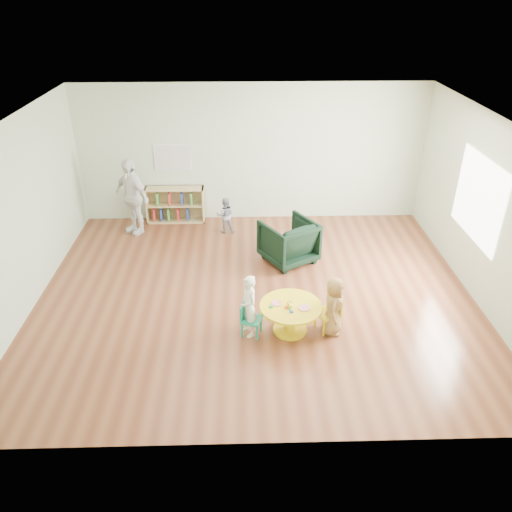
% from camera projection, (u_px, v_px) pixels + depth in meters
% --- Properties ---
extents(room, '(7.10, 7.00, 2.80)m').
position_uv_depth(room, '(257.00, 185.00, 7.23)').
color(room, brown).
rests_on(room, ground).
extents(activity_table, '(0.89, 0.89, 0.49)m').
position_uv_depth(activity_table, '(291.00, 313.00, 7.15)').
color(activity_table, yellow).
rests_on(activity_table, ground).
extents(kid_chair_left, '(0.35, 0.35, 0.52)m').
position_uv_depth(kid_chair_left, '(249.00, 318.00, 7.11)').
color(kid_chair_left, '#1A9273').
rests_on(kid_chair_left, ground).
extents(kid_chair_right, '(0.39, 0.39, 0.57)m').
position_uv_depth(kid_chair_right, '(330.00, 311.00, 7.20)').
color(kid_chair_right, yellow).
rests_on(kid_chair_right, ground).
extents(bookshelf, '(1.20, 0.30, 0.75)m').
position_uv_depth(bookshelf, '(175.00, 205.00, 10.43)').
color(bookshelf, tan).
rests_on(bookshelf, ground).
extents(alphabet_poster, '(0.74, 0.01, 0.54)m').
position_uv_depth(alphabet_poster, '(172.00, 157.00, 10.05)').
color(alphabet_poster, white).
rests_on(alphabet_poster, ground).
extents(armchair, '(1.16, 1.17, 0.79)m').
position_uv_depth(armchair, '(289.00, 241.00, 8.92)').
color(armchair, black).
rests_on(armchair, ground).
extents(child_left, '(0.34, 0.41, 0.95)m').
position_uv_depth(child_left, '(249.00, 306.00, 7.01)').
color(child_left, white).
rests_on(child_left, ground).
extents(child_right, '(0.37, 0.49, 0.90)m').
position_uv_depth(child_right, '(333.00, 306.00, 7.06)').
color(child_right, yellow).
rests_on(child_right, ground).
extents(toddler, '(0.38, 0.30, 0.74)m').
position_uv_depth(toddler, '(225.00, 215.00, 9.94)').
color(toddler, '#1C2347').
rests_on(toddler, ground).
extents(adult_caretaker, '(0.93, 0.86, 1.53)m').
position_uv_depth(adult_caretaker, '(132.00, 196.00, 9.77)').
color(adult_caretaker, white).
rests_on(adult_caretaker, ground).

